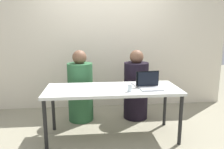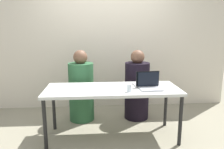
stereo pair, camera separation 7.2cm
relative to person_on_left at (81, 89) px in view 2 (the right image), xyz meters
name	(u,v)px [view 2 (the right image)]	position (x,y,z in m)	size (l,w,h in m)	color
ground_plane	(112,136)	(0.48, -0.67, -0.54)	(12.00, 12.00, 0.00)	gray
back_wall	(107,48)	(0.48, 0.70, 0.64)	(4.89, 0.10, 2.35)	beige
desk	(112,92)	(0.48, -0.67, 0.14)	(1.88, 0.72, 0.74)	silver
person_on_left	(81,89)	(0.00, 0.00, 0.00)	(0.49, 0.49, 1.22)	#2B5B36
person_on_right	(137,88)	(0.96, 0.00, 0.00)	(0.48, 0.48, 1.21)	black
laptop_front_right	(150,85)	(1.00, -0.76, 0.25)	(0.31, 0.27, 0.22)	#B1B4BB
laptop_back_right	(146,82)	(0.98, -0.57, 0.25)	(0.37, 0.28, 0.23)	#B5B4B7
water_glass_right	(129,89)	(0.69, -0.88, 0.24)	(0.06, 0.06, 0.10)	silver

